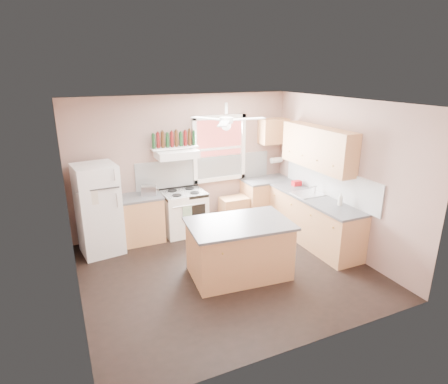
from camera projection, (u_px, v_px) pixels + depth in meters
name	position (u px, v px, depth m)	size (l,w,h in m)	color
floor	(226.00, 270.00, 6.18)	(4.50, 4.50, 0.00)	black
ceiling	(226.00, 102.00, 5.33)	(4.50, 4.50, 0.00)	white
wall_back	(184.00, 163.00, 7.50)	(4.50, 0.05, 2.70)	#8C6D60
wall_right	(342.00, 176.00, 6.65)	(0.05, 4.00, 2.70)	#8C6D60
wall_left	(67.00, 215.00, 4.86)	(0.05, 4.00, 2.70)	#8C6D60
backsplash_back	(206.00, 170.00, 7.70)	(2.90, 0.03, 0.55)	white
backsplash_right	(328.00, 181.00, 6.95)	(0.03, 2.60, 0.55)	white
window_view	(219.00, 148.00, 7.68)	(1.00, 0.02, 1.20)	maroon
window_frame	(220.00, 149.00, 7.66)	(1.16, 0.07, 1.36)	white
refrigerator	(98.00, 210.00, 6.55)	(0.69, 0.67, 1.62)	white
base_cabinet_left	(138.00, 220.00, 7.10)	(0.90, 0.60, 0.86)	tan
counter_left	(136.00, 197.00, 6.96)	(0.92, 0.62, 0.04)	#49494B
toaster	(149.00, 191.00, 6.99)	(0.28, 0.16, 0.18)	silver
stove	(184.00, 213.00, 7.45)	(0.82, 0.64, 0.86)	white
range_hood	(177.00, 154.00, 7.09)	(0.78, 0.50, 0.14)	white
bottle_shelf	(175.00, 148.00, 7.16)	(0.90, 0.26, 0.03)	white
cart	(234.00, 212.00, 7.90)	(0.56, 0.38, 0.56)	tan
base_cabinet_corner	(266.00, 199.00, 8.20)	(1.00, 0.60, 0.86)	tan
base_cabinet_right	(313.00, 220.00, 7.07)	(0.60, 2.20, 0.86)	tan
counter_corner	(267.00, 180.00, 8.06)	(1.02, 0.62, 0.04)	#49494B
counter_right	(314.00, 198.00, 6.92)	(0.62, 2.22, 0.04)	#49494B
sink	(308.00, 194.00, 7.09)	(0.55, 0.45, 0.03)	silver
faucet	(315.00, 189.00, 7.13)	(0.03, 0.03, 0.14)	silver
upper_cabinet_right	(318.00, 148.00, 6.87)	(0.33, 1.80, 0.76)	tan
upper_cabinet_corner	(274.00, 131.00, 7.93)	(0.60, 0.33, 0.52)	tan
paper_towel	(276.00, 160.00, 8.21)	(0.12, 0.12, 0.26)	white
island	(239.00, 250.00, 5.92)	(1.49, 0.95, 0.86)	tan
island_top	(239.00, 224.00, 5.78)	(1.58, 1.03, 0.04)	#49494B
ceiling_fan_hub	(226.00, 120.00, 5.41)	(0.20, 0.20, 0.08)	white
soap_bottle	(340.00, 199.00, 6.46)	(0.09, 0.09, 0.23)	silver
red_caddy	(297.00, 183.00, 7.59)	(0.18, 0.12, 0.10)	#B30F17
wine_bottles	(174.00, 139.00, 7.11)	(0.86, 0.06, 0.31)	#143819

